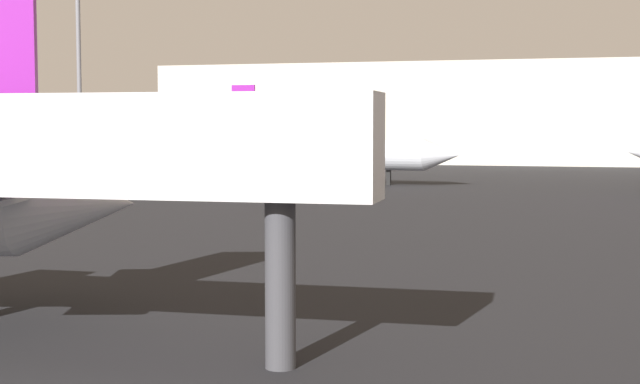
# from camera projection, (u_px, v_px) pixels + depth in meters

# --- Properties ---
(airplane_far_right) EXTENTS (24.73, 22.21, 9.23)m
(airplane_far_right) POSITION_uv_depth(u_px,v_px,m) (325.00, 154.00, 84.57)
(airplane_far_right) COLOR silver
(airplane_far_right) RESTS_ON ground_plane
(light_mast_left) EXTENTS (2.40, 0.50, 20.82)m
(light_mast_left) POSITION_uv_depth(u_px,v_px,m) (79.00, 68.00, 100.99)
(light_mast_left) COLOR slate
(light_mast_left) RESTS_ON ground_plane
(terminal_building) EXTENTS (77.83, 24.20, 14.03)m
(terminal_building) POSITION_uv_depth(u_px,v_px,m) (435.00, 114.00, 135.48)
(terminal_building) COLOR beige
(terminal_building) RESTS_ON ground_plane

